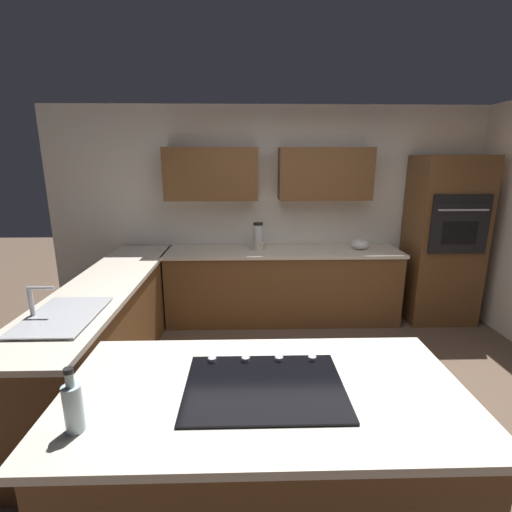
# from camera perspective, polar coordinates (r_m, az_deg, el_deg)

# --- Properties ---
(ground_plane) EXTENTS (14.00, 14.00, 0.00)m
(ground_plane) POSITION_cam_1_polar(r_m,az_deg,el_deg) (3.38, 8.63, -21.31)
(ground_plane) COLOR brown
(wall_back) EXTENTS (6.00, 0.44, 2.60)m
(wall_back) POSITION_cam_1_polar(r_m,az_deg,el_deg) (4.80, 4.29, 7.79)
(wall_back) COLOR white
(wall_back) RESTS_ON ground
(lower_cabinets_back) EXTENTS (2.80, 0.60, 0.86)m
(lower_cabinets_back) POSITION_cam_1_polar(r_m,az_deg,el_deg) (4.69, 4.00, -4.68)
(lower_cabinets_back) COLOR brown
(lower_cabinets_back) RESTS_ON ground
(countertop_back) EXTENTS (2.84, 0.64, 0.04)m
(countertop_back) POSITION_cam_1_polar(r_m,az_deg,el_deg) (4.57, 4.10, 0.66)
(countertop_back) COLOR silver
(countertop_back) RESTS_ON lower_cabinets_back
(lower_cabinets_side) EXTENTS (0.60, 2.90, 0.86)m
(lower_cabinets_side) POSITION_cam_1_polar(r_m,az_deg,el_deg) (3.81, -21.31, -10.38)
(lower_cabinets_side) COLOR brown
(lower_cabinets_side) RESTS_ON ground
(countertop_side) EXTENTS (0.64, 2.94, 0.04)m
(countertop_side) POSITION_cam_1_polar(r_m,az_deg,el_deg) (3.65, -21.95, -3.94)
(countertop_side) COLOR silver
(countertop_side) RESTS_ON lower_cabinets_side
(island_base) EXTENTS (1.86, 0.93, 0.86)m
(island_base) POSITION_cam_1_polar(r_m,az_deg,el_deg) (2.21, 1.21, -29.50)
(island_base) COLOR brown
(island_base) RESTS_ON ground
(island_top) EXTENTS (1.94, 1.01, 0.04)m
(island_top) POSITION_cam_1_polar(r_m,az_deg,el_deg) (1.93, 1.28, -19.83)
(island_top) COLOR silver
(island_top) RESTS_ON island_base
(wall_oven) EXTENTS (0.80, 0.66, 2.01)m
(wall_oven) POSITION_cam_1_polar(r_m,az_deg,el_deg) (5.11, 26.48, 2.13)
(wall_oven) COLOR brown
(wall_oven) RESTS_ON ground
(sink_unit) EXTENTS (0.46, 0.70, 0.23)m
(sink_unit) POSITION_cam_1_polar(r_m,az_deg,el_deg) (2.96, -27.40, -7.99)
(sink_unit) COLOR #515456
(sink_unit) RESTS_ON countertop_side
(cooktop) EXTENTS (0.76, 0.56, 0.03)m
(cooktop) POSITION_cam_1_polar(r_m,az_deg,el_deg) (1.92, 1.28, -19.05)
(cooktop) COLOR black
(cooktop) RESTS_ON island_top
(blender) EXTENTS (0.15, 0.15, 0.33)m
(blender) POSITION_cam_1_polar(r_m,az_deg,el_deg) (4.55, 0.32, 2.73)
(blender) COLOR beige
(blender) RESTS_ON countertop_back
(mixing_bowl) EXTENTS (0.22, 0.22, 0.12)m
(mixing_bowl) POSITION_cam_1_polar(r_m,az_deg,el_deg) (4.77, 15.50, 1.76)
(mixing_bowl) COLOR white
(mixing_bowl) RESTS_ON countertop_back
(oil_bottle) EXTENTS (0.08, 0.08, 0.28)m
(oil_bottle) POSITION_cam_1_polar(r_m,az_deg,el_deg) (1.77, -25.96, -19.78)
(oil_bottle) COLOR silver
(oil_bottle) RESTS_ON island_top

